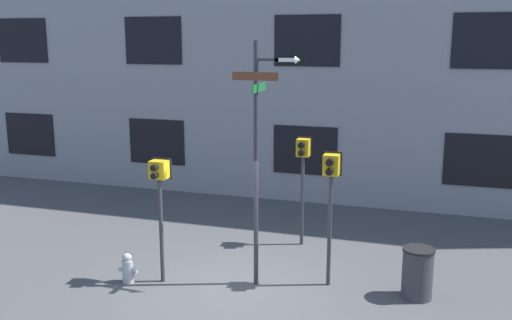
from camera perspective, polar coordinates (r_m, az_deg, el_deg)
ground_plane at (r=11.40m, az=-2.34°, el=-12.61°), size 60.00×60.00×0.00m
street_sign_pole at (r=10.70m, az=0.36°, el=1.31°), size 1.35×0.75×4.72m
pedestrian_signal_left at (r=11.16m, az=-9.63°, el=-2.63°), size 0.39×0.40×2.50m
pedestrian_signal_right at (r=10.91m, az=7.49°, el=-2.32°), size 0.35×0.40×2.65m
pedestrian_signal_across at (r=13.10m, az=4.71°, el=-0.20°), size 0.35×0.40×2.55m
fire_hydrant at (r=11.78m, az=-12.67°, el=-10.49°), size 0.39×0.23×0.63m
trash_bin at (r=11.21m, az=15.85°, el=-10.83°), size 0.60×0.60×0.97m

